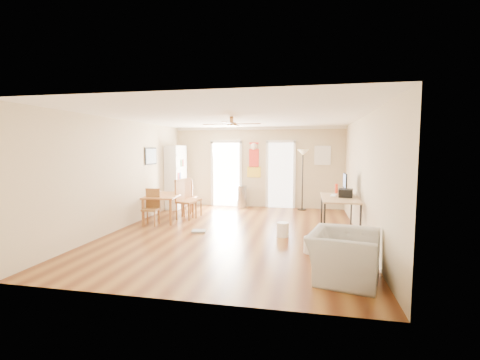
% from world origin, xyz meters
% --- Properties ---
extents(floor, '(7.00, 7.00, 0.00)m').
position_xyz_m(floor, '(0.00, 0.00, 0.00)').
color(floor, brown).
rests_on(floor, ground).
extents(ceiling, '(5.50, 7.00, 0.00)m').
position_xyz_m(ceiling, '(0.00, 0.00, 2.60)').
color(ceiling, silver).
rests_on(ceiling, floor).
extents(wall_back, '(5.50, 0.04, 2.60)m').
position_xyz_m(wall_back, '(0.00, 3.50, 1.30)').
color(wall_back, beige).
rests_on(wall_back, floor).
extents(wall_front, '(5.50, 0.04, 2.60)m').
position_xyz_m(wall_front, '(0.00, -3.50, 1.30)').
color(wall_front, beige).
rests_on(wall_front, floor).
extents(wall_left, '(0.04, 7.00, 2.60)m').
position_xyz_m(wall_left, '(-2.75, 0.00, 1.30)').
color(wall_left, beige).
rests_on(wall_left, floor).
extents(wall_right, '(0.04, 7.00, 2.60)m').
position_xyz_m(wall_right, '(2.75, 0.00, 1.30)').
color(wall_right, beige).
rests_on(wall_right, floor).
extents(crown_molding, '(5.50, 7.00, 0.08)m').
position_xyz_m(crown_molding, '(0.00, 0.00, 2.56)').
color(crown_molding, white).
rests_on(crown_molding, wall_back).
extents(kitchen_doorway, '(0.90, 0.10, 2.10)m').
position_xyz_m(kitchen_doorway, '(-1.05, 3.48, 1.05)').
color(kitchen_doorway, white).
rests_on(kitchen_doorway, wall_back).
extents(bathroom_doorway, '(0.80, 0.10, 2.10)m').
position_xyz_m(bathroom_doorway, '(0.75, 3.48, 1.05)').
color(bathroom_doorway, white).
rests_on(bathroom_doorway, wall_back).
extents(wall_decal, '(0.46, 0.03, 1.10)m').
position_xyz_m(wall_decal, '(-0.13, 3.48, 1.55)').
color(wall_decal, red).
rests_on(wall_decal, wall_back).
extents(ac_grille, '(0.50, 0.04, 0.60)m').
position_xyz_m(ac_grille, '(2.05, 3.47, 1.70)').
color(ac_grille, white).
rests_on(ac_grille, wall_back).
extents(framed_poster, '(0.04, 0.66, 0.48)m').
position_xyz_m(framed_poster, '(-2.73, 1.40, 1.70)').
color(framed_poster, black).
rests_on(framed_poster, wall_left).
extents(ceiling_fan, '(1.24, 1.24, 0.20)m').
position_xyz_m(ceiling_fan, '(0.00, -0.30, 2.43)').
color(ceiling_fan, '#593819').
rests_on(ceiling_fan, ceiling).
extents(bookshelf, '(0.55, 0.96, 2.01)m').
position_xyz_m(bookshelf, '(-2.53, 2.71, 1.00)').
color(bookshelf, white).
rests_on(bookshelf, floor).
extents(dining_table, '(1.00, 1.47, 0.68)m').
position_xyz_m(dining_table, '(-2.15, 0.95, 0.34)').
color(dining_table, '#A97436').
rests_on(dining_table, floor).
extents(dining_chair_right_a, '(0.55, 0.55, 1.06)m').
position_xyz_m(dining_chair_right_a, '(-1.60, 1.58, 0.53)').
color(dining_chair_right_a, '#AB6537').
rests_on(dining_chair_right_a, floor).
extents(dining_chair_right_b, '(0.51, 0.51, 1.07)m').
position_xyz_m(dining_chair_right_b, '(-1.60, 1.16, 0.53)').
color(dining_chair_right_b, '#AD6A37').
rests_on(dining_chair_right_b, floor).
extents(dining_chair_near, '(0.40, 0.40, 0.90)m').
position_xyz_m(dining_chair_near, '(-2.21, 0.29, 0.45)').
color(dining_chair_near, olive).
rests_on(dining_chair_near, floor).
extents(dining_chair_far, '(0.41, 0.41, 0.96)m').
position_xyz_m(dining_chair_far, '(-1.95, 2.31, 0.48)').
color(dining_chair_far, '#A76936').
rests_on(dining_chair_far, floor).
extents(trash_can, '(0.37, 0.37, 0.72)m').
position_xyz_m(trash_can, '(-0.48, 3.23, 0.36)').
color(trash_can, '#AAAAAC').
rests_on(trash_can, floor).
extents(torchiere_lamp, '(0.36, 0.36, 1.89)m').
position_xyz_m(torchiere_lamp, '(1.45, 3.18, 0.94)').
color(torchiere_lamp, black).
rests_on(torchiere_lamp, floor).
extents(computer_desk, '(0.78, 1.55, 0.83)m').
position_xyz_m(computer_desk, '(2.31, 0.32, 0.42)').
color(computer_desk, tan).
rests_on(computer_desk, floor).
extents(imac, '(0.18, 0.54, 0.50)m').
position_xyz_m(imac, '(2.47, 0.77, 1.08)').
color(imac, black).
rests_on(imac, computer_desk).
extents(keyboard, '(0.18, 0.37, 0.01)m').
position_xyz_m(keyboard, '(2.20, 0.59, 0.84)').
color(keyboard, white).
rests_on(keyboard, computer_desk).
extents(printer, '(0.34, 0.38, 0.18)m').
position_xyz_m(printer, '(2.45, 0.40, 0.92)').
color(printer, black).
rests_on(printer, computer_desk).
extents(orange_bottle, '(0.09, 0.09, 0.22)m').
position_xyz_m(orange_bottle, '(2.30, 1.06, 0.94)').
color(orange_bottle, red).
rests_on(orange_bottle, computer_desk).
extents(wastebasket_a, '(0.33, 0.33, 0.31)m').
position_xyz_m(wastebasket_a, '(1.10, -0.14, 0.16)').
color(wastebasket_a, white).
rests_on(wastebasket_a, floor).
extents(wastebasket_b, '(0.29, 0.29, 0.30)m').
position_xyz_m(wastebasket_b, '(1.69, -1.19, 0.15)').
color(wastebasket_b, silver).
rests_on(wastebasket_b, floor).
extents(floor_cloth, '(0.35, 0.30, 0.04)m').
position_xyz_m(floor_cloth, '(-0.81, -0.14, 0.02)').
color(floor_cloth, gray).
rests_on(floor_cloth, floor).
extents(armchair, '(1.16, 1.26, 0.70)m').
position_xyz_m(armchair, '(2.15, -2.35, 0.35)').
color(armchair, '#ACACA7').
rests_on(armchair, floor).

